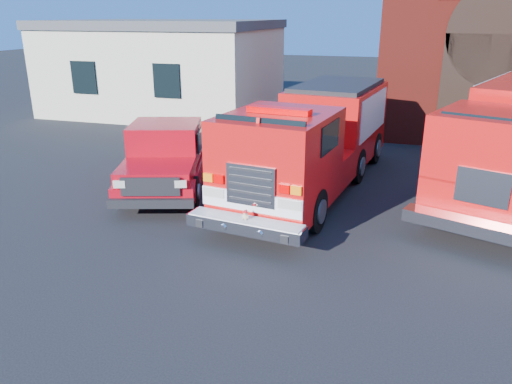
% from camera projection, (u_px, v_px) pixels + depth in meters
% --- Properties ---
extents(ground, '(100.00, 100.00, 0.00)m').
position_uv_depth(ground, '(271.00, 229.00, 11.38)').
color(ground, black).
rests_on(ground, ground).
extents(side_building, '(10.20, 8.20, 4.35)m').
position_uv_depth(side_building, '(167.00, 65.00, 24.82)').
color(side_building, beige).
rests_on(side_building, ground).
extents(fire_engine, '(3.54, 8.94, 2.68)m').
position_uv_depth(fire_engine, '(315.00, 139.00, 13.67)').
color(fire_engine, black).
rests_on(fire_engine, ground).
extents(pickup_truck, '(3.59, 5.92, 1.83)m').
position_uv_depth(pickup_truck, '(168.00, 155.00, 14.11)').
color(pickup_truck, black).
rests_on(pickup_truck, ground).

